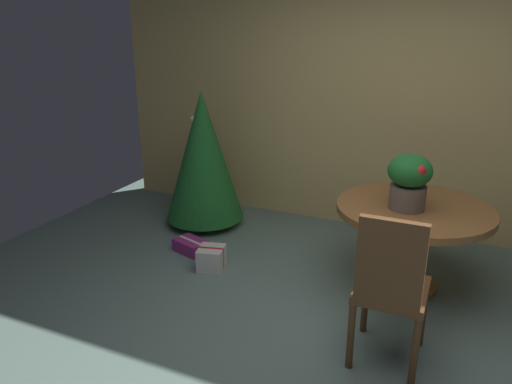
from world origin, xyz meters
TOP-DOWN VIEW (x-y plane):
  - ground_plane at (0.00, 0.00)m, footprint 6.60×6.60m
  - back_wall_panel at (0.00, 2.20)m, footprint 6.00×0.10m
  - round_dining_table at (0.37, 1.02)m, footprint 1.17×1.17m
  - flower_vase at (0.31, 0.94)m, footprint 0.32×0.32m
  - wooden_chair_near at (0.37, 0.02)m, footprint 0.42×0.45m
  - holiday_tree at (-1.75, 1.51)m, footprint 0.80×0.80m
  - gift_box_cream at (-1.21, 0.67)m, footprint 0.26×0.27m
  - gift_box_purple at (-1.55, 0.89)m, footprint 0.35×0.28m

SIDE VIEW (x-z plane):
  - ground_plane at x=0.00m, z-range 0.00..0.00m
  - gift_box_purple at x=-1.55m, z-range 0.00..0.11m
  - gift_box_cream at x=-1.21m, z-range 0.00..0.20m
  - round_dining_table at x=0.37m, z-range 0.16..0.86m
  - wooden_chair_near at x=0.37m, z-range 0.05..1.07m
  - holiday_tree at x=-1.75m, z-range 0.04..1.43m
  - flower_vase at x=0.31m, z-range 0.72..1.14m
  - back_wall_panel at x=0.00m, z-range 0.00..2.60m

